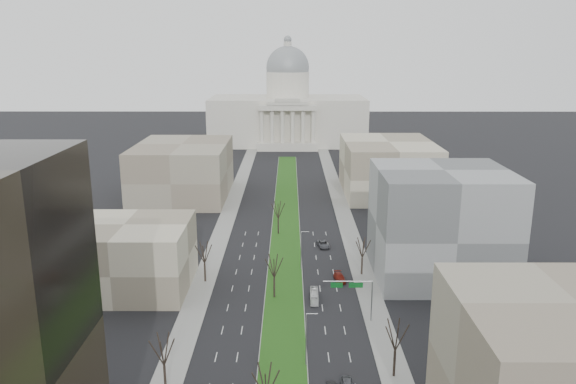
{
  "coord_description": "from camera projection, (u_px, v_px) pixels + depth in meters",
  "views": [
    {
      "loc": [
        1.1,
        -24.75,
        49.32
      ],
      "look_at": [
        0.67,
        110.77,
        14.23
      ],
      "focal_mm": 35.0,
      "sensor_mm": 36.0,
      "label": 1
    }
  ],
  "objects": [
    {
      "name": "tree_median_a",
      "position": [
        266.0,
        381.0,
        73.3
      ],
      "size": [
        5.4,
        5.4,
        9.72
      ],
      "color": "black",
      "rests_on": "ground"
    },
    {
      "name": "capitol",
      "position": [
        288.0,
        112.0,
        293.22
      ],
      "size": [
        80.0,
        46.0,
        55.0
      ],
      "color": "beige",
      "rests_on": "ground"
    },
    {
      "name": "tree_median_c",
      "position": [
        278.0,
        209.0,
        150.75
      ],
      "size": [
        5.4,
        5.4,
        9.72
      ],
      "color": "black",
      "rests_on": "ground"
    },
    {
      "name": "streetlamp_median_c",
      "position": [
        301.0,
        250.0,
        127.08
      ],
      "size": [
        1.9,
        0.2,
        9.16
      ],
      "color": "gray",
      "rests_on": "ground"
    },
    {
      "name": "mast_arm_signs",
      "position": [
        357.0,
        291.0,
        102.55
      ],
      "size": [
        9.12,
        0.24,
        8.09
      ],
      "color": "gray",
      "rests_on": "ground"
    },
    {
      "name": "tree_left_mid",
      "position": [
        163.0,
        349.0,
        81.09
      ],
      "size": [
        5.4,
        5.4,
        9.72
      ],
      "color": "black",
      "rests_on": "ground"
    },
    {
      "name": "tree_median_b",
      "position": [
        274.0,
        266.0,
        112.02
      ],
      "size": [
        5.4,
        5.4,
        9.72
      ],
      "color": "black",
      "rests_on": "ground"
    },
    {
      "name": "car_grey_far",
      "position": [
        323.0,
        244.0,
        142.53
      ],
      "size": [
        3.37,
        5.77,
        1.51
      ],
      "primitive_type": "imported",
      "rotation": [
        0.0,
        0.0,
        0.17
      ],
      "color": "#494A50",
      "rests_on": "ground"
    },
    {
      "name": "building_far_right",
      "position": [
        388.0,
        167.0,
        193.7
      ],
      "size": [
        30.0,
        40.0,
        18.0
      ],
      "primitive_type": "cube",
      "color": "gray",
      "rests_on": "ground"
    },
    {
      "name": "tree_right_far",
      "position": [
        363.0,
        247.0,
        123.7
      ],
      "size": [
        5.04,
        5.04,
        9.07
      ],
      "color": "black",
      "rests_on": "ground"
    },
    {
      "name": "car_red",
      "position": [
        339.0,
        278.0,
        121.85
      ],
      "size": [
        2.64,
        5.35,
        1.5
      ],
      "primitive_type": "imported",
      "rotation": [
        0.0,
        0.0,
        0.11
      ],
      "color": "maroon",
      "rests_on": "ground"
    },
    {
      "name": "building_beige_left",
      "position": [
        126.0,
        256.0,
        116.96
      ],
      "size": [
        26.0,
        22.0,
        14.0
      ],
      "primitive_type": "cube",
      "color": "gray",
      "rests_on": "ground"
    },
    {
      "name": "building_far_left",
      "position": [
        183.0,
        170.0,
        189.07
      ],
      "size": [
        30.0,
        40.0,
        18.0
      ],
      "primitive_type": "cube",
      "color": "gray",
      "rests_on": "ground"
    },
    {
      "name": "sidewalk_left",
      "position": [
        208.0,
        269.0,
        128.33
      ],
      "size": [
        5.0,
        330.0,
        0.15
      ],
      "primitive_type": "cube",
      "color": "gray",
      "rests_on": "ground"
    },
    {
      "name": "median",
      "position": [
        286.0,
        235.0,
        151.49
      ],
      "size": [
        8.0,
        222.03,
        0.2
      ],
      "color": "#999993",
      "rests_on": "ground"
    },
    {
      "name": "tree_left_far",
      "position": [
        204.0,
        252.0,
        119.85
      ],
      "size": [
        5.28,
        5.28,
        9.5
      ],
      "color": "black",
      "rests_on": "ground"
    },
    {
      "name": "ground",
      "position": [
        286.0,
        234.0,
        152.49
      ],
      "size": [
        600.0,
        600.0,
        0.0
      ],
      "primitive_type": "plane",
      "color": "black",
      "rests_on": "ground"
    },
    {
      "name": "building_grey_right",
      "position": [
        440.0,
        224.0,
        122.28
      ],
      "size": [
        28.0,
        26.0,
        24.0
      ],
      "primitive_type": "cube",
      "color": "slate",
      "rests_on": "ground"
    },
    {
      "name": "box_van",
      "position": [
        314.0,
        296.0,
        112.46
      ],
      "size": [
        1.73,
        6.68,
        1.85
      ],
      "primitive_type": "imported",
      "rotation": [
        0.0,
        0.0,
        -0.03
      ],
      "color": "white",
      "rests_on": "ground"
    },
    {
      "name": "streetlamp_median_b",
      "position": [
        306.0,
        338.0,
        88.35
      ],
      "size": [
        1.9,
        0.2,
        9.16
      ],
      "color": "gray",
      "rests_on": "ground"
    },
    {
      "name": "sidewalk_right",
      "position": [
        361.0,
        269.0,
        128.22
      ],
      "size": [
        5.0,
        330.0,
        0.15
      ],
      "primitive_type": "cube",
      "color": "gray",
      "rests_on": "ground"
    },
    {
      "name": "tree_right_mid",
      "position": [
        396.0,
        335.0,
        84.82
      ],
      "size": [
        5.52,
        5.52,
        9.94
      ],
      "color": "black",
      "rests_on": "ground"
    }
  ]
}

